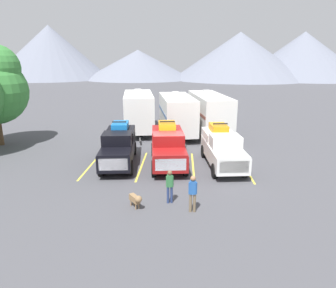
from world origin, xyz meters
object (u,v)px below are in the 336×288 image
object	(u,v)px
pickup_truck_a	(119,145)
pickup_truck_b	(168,145)
person_a	(193,191)
camper_trailer_a	(139,110)
person_b	(170,184)
camper_trailer_c	(209,112)
dog	(136,199)
camper_trailer_b	(177,113)
pickup_truck_c	(222,147)

from	to	relation	value
pickup_truck_a	pickup_truck_b	xyz separation A→B (m)	(3.22, 0.01, 0.02)
pickup_truck_a	pickup_truck_b	distance (m)	3.22
person_a	pickup_truck_a	bearing A→B (deg)	125.67
pickup_truck_a	camper_trailer_a	world-z (taller)	camper_trailer_a
person_b	pickup_truck_b	bearing A→B (deg)	93.60
pickup_truck_b	camper_trailer_c	bearing A→B (deg)	67.89
person_a	person_b	world-z (taller)	person_a
person_b	dog	xyz separation A→B (m)	(-1.53, -0.63, -0.49)
camper_trailer_b	camper_trailer_c	distance (m)	2.91
pickup_truck_b	person_b	distance (m)	5.65
pickup_truck_a	camper_trailer_a	xyz separation A→B (m)	(0.08, 8.86, 0.83)
pickup_truck_c	person_b	world-z (taller)	pickup_truck_c
pickup_truck_a	pickup_truck_c	bearing A→B (deg)	-0.83
pickup_truck_b	person_b	xyz separation A→B (m)	(0.35, -5.64, -0.29)
pickup_truck_a	dog	xyz separation A→B (m)	(2.05, -6.25, -0.76)
camper_trailer_b	person_b	distance (m)	13.51
camper_trailer_c	camper_trailer_b	bearing A→B (deg)	-172.72
dog	camper_trailer_a	bearing A→B (deg)	97.42
person_b	dog	size ratio (longest dim) A/B	2.01
camper_trailer_a	camper_trailer_b	world-z (taller)	camper_trailer_a
pickup_truck_a	person_b	xyz separation A→B (m)	(3.58, -5.62, -0.27)
pickup_truck_b	camper_trailer_b	bearing A→B (deg)	86.74
person_b	person_a	bearing A→B (deg)	-38.24
camper_trailer_a	camper_trailer_b	xyz separation A→B (m)	(3.59, -1.01, -0.06)
camper_trailer_c	pickup_truck_b	bearing A→B (deg)	-112.11
person_a	dog	distance (m)	2.65
camper_trailer_b	person_a	size ratio (longest dim) A/B	4.92
pickup_truck_b	person_b	world-z (taller)	pickup_truck_b
camper_trailer_a	person_b	bearing A→B (deg)	-76.42
pickup_truck_b	camper_trailer_a	bearing A→B (deg)	109.57
camper_trailer_a	person_a	bearing A→B (deg)	-73.43
pickup_truck_b	pickup_truck_c	xyz separation A→B (m)	(3.50, -0.11, -0.05)
pickup_truck_a	pickup_truck_b	size ratio (longest dim) A/B	1.03
person_b	dog	distance (m)	1.72
camper_trailer_c	person_b	size ratio (longest dim) A/B	5.58
camper_trailer_b	camper_trailer_c	size ratio (longest dim) A/B	0.93
pickup_truck_a	pickup_truck_c	xyz separation A→B (m)	(6.72, -0.10, -0.03)
pickup_truck_b	dog	size ratio (longest dim) A/B	7.07
pickup_truck_a	camper_trailer_c	size ratio (longest dim) A/B	0.65
camper_trailer_a	camper_trailer_c	size ratio (longest dim) A/B	0.92
pickup_truck_a	person_a	size ratio (longest dim) A/B	3.44
dog	pickup_truck_b	bearing A→B (deg)	79.39
camper_trailer_b	person_a	xyz separation A→B (m)	(0.97, -14.31, -0.99)
pickup_truck_b	camper_trailer_a	size ratio (longest dim) A/B	0.69
pickup_truck_c	person_a	distance (m)	6.70
pickup_truck_b	dog	world-z (taller)	pickup_truck_b
pickup_truck_a	camper_trailer_a	bearing A→B (deg)	89.49
pickup_truck_b	pickup_truck_c	bearing A→B (deg)	-1.82
pickup_truck_c	pickup_truck_b	bearing A→B (deg)	178.18
pickup_truck_c	camper_trailer_c	distance (m)	8.36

